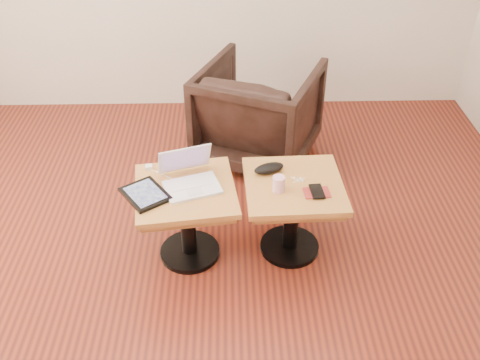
{
  "coord_description": "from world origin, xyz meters",
  "views": [
    {
      "loc": [
        0.23,
        -1.97,
        2.25
      ],
      "look_at": [
        0.28,
        0.35,
        0.54
      ],
      "focal_mm": 40.0,
      "sensor_mm": 36.0,
      "label": 1
    }
  ],
  "objects_px": {
    "side_table_right": "(293,201)",
    "striped_cup": "(279,184)",
    "side_table_left": "(187,206)",
    "armchair": "(259,113)",
    "laptop": "(190,178)"
  },
  "relations": [
    {
      "from": "side_table_right",
      "to": "striped_cup",
      "type": "bearing_deg",
      "value": -148.07
    },
    {
      "from": "striped_cup",
      "to": "side_table_left",
      "type": "bearing_deg",
      "value": 176.48
    },
    {
      "from": "side_table_right",
      "to": "armchair",
      "type": "xyz_separation_m",
      "value": [
        -0.14,
        1.02,
        -0.01
      ]
    },
    {
      "from": "laptop",
      "to": "armchair",
      "type": "height_order",
      "value": "armchair"
    },
    {
      "from": "laptop",
      "to": "armchair",
      "type": "bearing_deg",
      "value": 48.43
    },
    {
      "from": "laptop",
      "to": "striped_cup",
      "type": "relative_size",
      "value": 4.2
    },
    {
      "from": "side_table_left",
      "to": "striped_cup",
      "type": "bearing_deg",
      "value": -11.05
    },
    {
      "from": "side_table_left",
      "to": "striped_cup",
      "type": "xyz_separation_m",
      "value": [
        0.51,
        -0.03,
        0.17
      ]
    },
    {
      "from": "laptop",
      "to": "striped_cup",
      "type": "height_order",
      "value": "laptop"
    },
    {
      "from": "laptop",
      "to": "striped_cup",
      "type": "xyz_separation_m",
      "value": [
        0.48,
        -0.07,
        0.0
      ]
    },
    {
      "from": "striped_cup",
      "to": "armchair",
      "type": "distance_m",
      "value": 1.1
    },
    {
      "from": "side_table_left",
      "to": "side_table_right",
      "type": "xyz_separation_m",
      "value": [
        0.6,
        0.03,
        0.0
      ]
    },
    {
      "from": "armchair",
      "to": "side_table_left",
      "type": "bearing_deg",
      "value": 90.23
    },
    {
      "from": "side_table_right",
      "to": "laptop",
      "type": "xyz_separation_m",
      "value": [
        -0.57,
        0.01,
        0.16
      ]
    },
    {
      "from": "side_table_left",
      "to": "side_table_right",
      "type": "relative_size",
      "value": 1.08
    }
  ]
}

